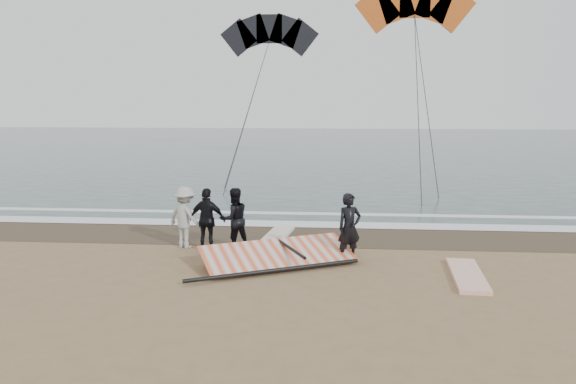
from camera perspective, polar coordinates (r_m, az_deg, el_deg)
name	(u,v)px	position (r m, az deg, el deg)	size (l,w,h in m)	color
ground	(308,285)	(12.85, 2.07, -9.38)	(120.00, 120.00, 0.00)	#8C704C
sea	(326,148)	(45.33, 3.86, 4.46)	(120.00, 54.00, 0.02)	#233838
wet_sand	(315,235)	(17.16, 2.71, -4.43)	(120.00, 2.80, 0.01)	#4C3D2B
foam_near	(316,224)	(18.52, 2.85, -3.30)	(120.00, 0.90, 0.01)	white
foam_far	(317,214)	(20.18, 2.99, -2.21)	(120.00, 0.45, 0.01)	white
man_main	(349,228)	(14.44, 6.25, -3.61)	(0.65, 0.42, 1.77)	black
board_white	(467,275)	(13.97, 17.76, -8.06)	(0.70, 2.48, 0.10)	white
board_cream	(276,236)	(16.88, -1.18, -4.51)	(0.63, 2.36, 0.10)	silver
trio_cluster	(207,218)	(15.65, -8.27, -2.68)	(2.58, 1.15, 1.75)	black
sail_rig	(276,256)	(14.34, -1.21, -6.51)	(4.07, 3.28, 0.50)	black
kite_red	(415,10)	(33.05, 12.76, 17.63)	(7.26, 5.67, 14.06)	#C65317
kite_dark	(269,38)	(41.42, -1.93, 15.40)	(7.96, 9.07, 19.62)	black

